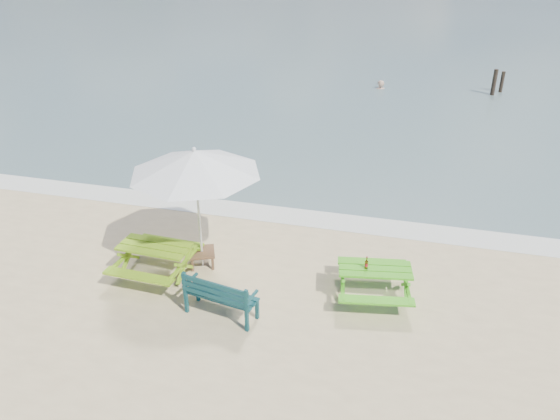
% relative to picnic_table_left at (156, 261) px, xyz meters
% --- Properties ---
extents(foam_strip, '(22.00, 0.90, 0.01)m').
position_rel_picnic_table_left_xyz_m(foam_strip, '(2.06, 3.31, -0.34)').
color(foam_strip, silver).
rests_on(foam_strip, ground).
extents(picnic_table_left, '(1.58, 1.74, 0.72)m').
position_rel_picnic_table_left_xyz_m(picnic_table_left, '(0.00, 0.00, 0.00)').
color(picnic_table_left, '#6C9616').
rests_on(picnic_table_left, ground).
extents(picnic_table_right, '(1.67, 1.80, 0.68)m').
position_rel_picnic_table_left_xyz_m(picnic_table_right, '(4.56, 0.37, -0.02)').
color(picnic_table_right, '#3F9F18').
rests_on(picnic_table_right, ground).
extents(park_bench, '(1.48, 0.73, 0.87)m').
position_rel_picnic_table_left_xyz_m(park_bench, '(1.81, -0.95, -0.08)').
color(park_bench, '#0D3539').
rests_on(park_bench, ground).
extents(side_table, '(0.71, 0.71, 0.35)m').
position_rel_picnic_table_left_xyz_m(side_table, '(0.80, 0.60, -0.16)').
color(side_table, brown).
rests_on(side_table, ground).
extents(patio_umbrella, '(3.57, 3.57, 2.70)m').
position_rel_picnic_table_left_xyz_m(patio_umbrella, '(0.80, 0.60, 2.10)').
color(patio_umbrella, silver).
rests_on(patio_umbrella, ground).
extents(beer_bottle, '(0.07, 0.07, 0.26)m').
position_rel_picnic_table_left_xyz_m(beer_bottle, '(4.38, 0.32, 0.42)').
color(beer_bottle, '#975E15').
rests_on(beer_bottle, picnic_table_right).
extents(swimmer, '(0.72, 0.58, 1.72)m').
position_rel_picnic_table_left_xyz_m(swimmer, '(3.22, 16.70, -0.83)').
color(swimmer, tan).
rests_on(swimmer, ground).
extents(mooring_pilings, '(0.57, 0.77, 1.34)m').
position_rel_picnic_table_left_xyz_m(mooring_pilings, '(8.33, 17.04, 0.08)').
color(mooring_pilings, black).
rests_on(mooring_pilings, ground).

